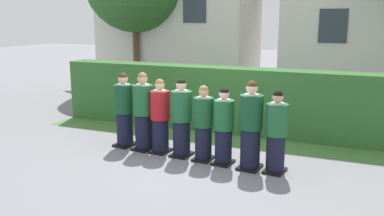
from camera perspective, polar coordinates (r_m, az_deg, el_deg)
ground_plane at (r=8.64m, az=0.00°, el=-6.82°), size 60.00×60.00×0.00m
student_front_row_0 at (r=9.36m, az=-9.26°, el=-0.48°), size 0.46×0.53×1.65m
student_front_row_1 at (r=9.03m, az=-6.68°, el=-0.72°), size 0.46×0.54×1.70m
student_in_red_blazer at (r=8.82m, az=-4.37°, el=-1.35°), size 0.41×0.48×1.59m
student_front_row_3 at (r=8.55m, az=-1.45°, el=-1.60°), size 0.42×0.49×1.63m
student_front_row_4 at (r=8.31m, az=1.57°, el=-2.36°), size 0.40×0.45×1.53m
student_front_row_5 at (r=8.11m, az=4.35°, el=-2.79°), size 0.40×0.48×1.52m
student_front_row_6 at (r=7.89m, az=8.05°, el=-2.65°), size 0.44×0.55×1.70m
student_front_row_7 at (r=7.80m, az=11.45°, el=-3.51°), size 0.41×0.52×1.55m
hedge at (r=10.51m, az=4.88°, el=1.17°), size 9.15×0.70×1.62m
school_building_annex at (r=16.72m, az=24.58°, el=12.19°), size 6.86×4.57×6.07m
lawn_strip at (r=9.97m, az=3.36°, el=-4.20°), size 9.15×0.90×0.01m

